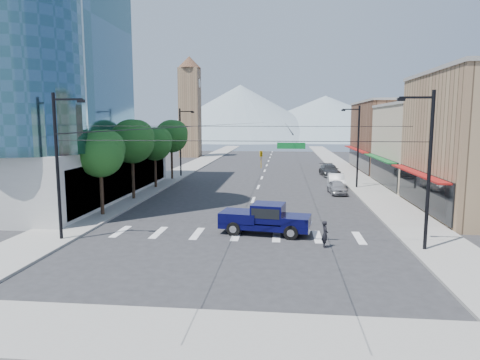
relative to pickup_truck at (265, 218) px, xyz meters
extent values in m
plane|color=#28282B|center=(-1.60, -2.00, -1.05)|extent=(160.00, 160.00, 0.00)
cube|color=gray|center=(-13.60, 38.00, -0.98)|extent=(4.00, 120.00, 0.15)
cube|color=gray|center=(10.40, 38.00, -0.98)|extent=(4.00, 120.00, 0.15)
cube|color=gray|center=(-1.60, -14.00, -0.98)|extent=(28.00, 4.00, 0.15)
cube|color=tan|center=(18.40, 22.00, 3.45)|extent=(12.00, 14.00, 9.00)
cube|color=brown|center=(18.40, 38.00, 3.95)|extent=(12.00, 18.00, 10.00)
cube|color=#8C6B4C|center=(-18.10, 60.00, 7.95)|extent=(4.00, 4.00, 18.00)
cone|color=brown|center=(-18.10, 60.00, 18.15)|extent=(4.80, 4.80, 2.40)
cone|color=gray|center=(-16.60, 148.00, 9.95)|extent=(80.00, 80.00, 22.00)
cone|color=gray|center=(18.40, 158.00, 7.95)|extent=(90.00, 90.00, 18.00)
cylinder|color=black|center=(-12.80, 4.00, 1.22)|extent=(0.28, 0.28, 4.55)
sphere|color=#1B4C19|center=(-12.80, 4.00, 3.82)|extent=(3.64, 3.64, 3.64)
sphere|color=#1B4C19|center=(-12.40, 4.30, 4.22)|extent=(2.86, 2.86, 2.86)
cylinder|color=black|center=(-12.80, 11.00, 1.50)|extent=(0.28, 0.28, 5.11)
sphere|color=#1B4C19|center=(-12.80, 11.00, 4.42)|extent=(4.09, 4.09, 4.09)
sphere|color=#1B4C19|center=(-12.40, 11.30, 4.82)|extent=(3.21, 3.21, 3.21)
cylinder|color=black|center=(-12.80, 18.00, 1.22)|extent=(0.28, 0.28, 4.55)
sphere|color=#1B4C19|center=(-12.80, 18.00, 3.82)|extent=(3.64, 3.64, 3.64)
sphere|color=#1B4C19|center=(-12.40, 18.30, 4.22)|extent=(2.86, 2.86, 2.86)
cylinder|color=black|center=(-12.80, 25.00, 1.50)|extent=(0.28, 0.28, 5.11)
sphere|color=#1B4C19|center=(-12.80, 25.00, 4.42)|extent=(4.09, 4.09, 4.09)
sphere|color=#1B4C19|center=(-12.40, 25.30, 4.82)|extent=(3.21, 3.21, 3.21)
cylinder|color=black|center=(-12.40, -3.00, 3.45)|extent=(0.20, 0.20, 9.00)
cylinder|color=black|center=(9.20, -3.00, 3.45)|extent=(0.20, 0.20, 9.00)
cylinder|color=black|center=(-1.60, -3.00, 5.15)|extent=(21.60, 0.04, 0.04)
imported|color=gold|center=(-0.10, -3.00, 4.10)|extent=(0.16, 0.20, 1.00)
cube|color=#0C6626|center=(1.60, -3.00, 4.90)|extent=(1.60, 0.06, 0.35)
cylinder|color=black|center=(-12.40, 28.00, 3.45)|extent=(0.20, 0.20, 9.00)
cube|color=black|center=(-11.50, 28.00, 7.55)|extent=(1.80, 0.12, 0.12)
cube|color=black|center=(-10.70, 28.00, 7.45)|extent=(0.40, 0.25, 0.18)
cylinder|color=black|center=(9.20, 20.00, 3.45)|extent=(0.20, 0.20, 9.00)
cube|color=black|center=(8.30, 20.00, 7.55)|extent=(1.80, 0.12, 0.12)
cube|color=black|center=(7.50, 20.00, 7.45)|extent=(0.40, 0.25, 0.18)
cube|color=#070739|center=(0.02, 0.00, -0.47)|extent=(6.10, 3.02, 0.37)
cube|color=#070739|center=(2.07, -0.33, -0.04)|extent=(2.00, 2.26, 0.58)
cube|color=#070739|center=(0.23, -0.04, 0.38)|extent=(2.30, 2.26, 1.17)
cube|color=black|center=(0.23, -0.04, 0.49)|extent=(2.10, 2.26, 0.64)
cube|color=#070739|center=(-1.65, 0.27, 0.01)|extent=(2.75, 2.48, 0.69)
cube|color=silver|center=(2.90, -0.47, -0.47)|extent=(0.45, 2.01, 0.37)
cube|color=silver|center=(-2.86, 0.46, -0.47)|extent=(0.45, 2.01, 0.32)
cylinder|color=black|center=(1.70, -1.29, -0.60)|extent=(0.93, 0.46, 0.89)
cylinder|color=black|center=(2.02, 0.70, -0.60)|extent=(0.93, 0.46, 0.89)
cylinder|color=black|center=(-1.97, -0.70, -0.60)|extent=(0.93, 0.46, 0.89)
cylinder|color=black|center=(-1.65, 1.29, -0.60)|extent=(0.93, 0.46, 0.89)
imported|color=black|center=(3.64, -2.74, -0.25)|extent=(0.42, 0.61, 1.59)
imported|color=#9C9CA0|center=(6.63, 16.24, -0.36)|extent=(1.91, 4.13, 1.37)
imported|color=silver|center=(6.98, 20.05, -0.26)|extent=(1.87, 4.86, 1.58)
imported|color=#313133|center=(7.37, 30.77, -0.27)|extent=(2.73, 5.59, 1.57)
camera|label=1|loc=(1.18, -27.37, 6.27)|focal=32.00mm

